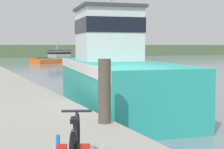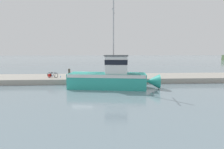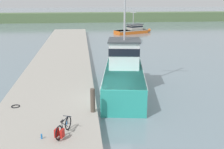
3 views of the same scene
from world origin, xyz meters
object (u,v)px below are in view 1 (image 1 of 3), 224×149
mooring_post (105,91)px  water_bottle_on_curb (58,143)px  boat_orange_near (57,58)px  fishing_boat_main (112,70)px

mooring_post → water_bottle_on_curb: 2.20m
mooring_post → water_bottle_on_curb: (-1.47, -1.53, -0.58)m
mooring_post → boat_orange_near: bearing=76.4°
boat_orange_near → water_bottle_on_curb: size_ratio=30.26×
fishing_boat_main → boat_orange_near: size_ratio=1.41×
fishing_boat_main → mooring_post: bearing=-107.0°
fishing_boat_main → water_bottle_on_curb: size_ratio=42.59×
mooring_post → water_bottle_on_curb: size_ratio=5.46×
water_bottle_on_curb → mooring_post: bearing=46.1°
boat_orange_near → water_bottle_on_curb: boat_orange_near is taller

